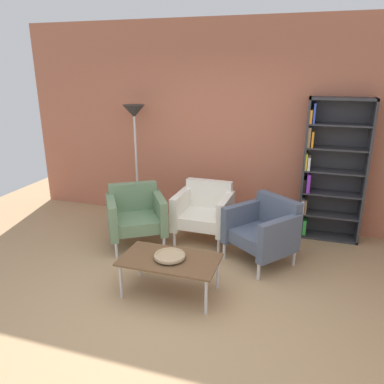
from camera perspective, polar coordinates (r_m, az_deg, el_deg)
ground_plane at (r=3.86m, az=-3.32°, el=-17.46°), size 8.32×8.32×0.00m
brick_back_panel at (r=5.55m, az=5.57°, el=9.94°), size 6.40×0.12×2.90m
bookshelf_tall at (r=5.34m, az=20.08°, el=2.96°), size 0.80×0.30×1.90m
coffee_table_low at (r=3.93m, az=-3.37°, el=-10.44°), size 1.00×0.56×0.40m
decorative_bowl at (r=3.89m, az=-3.39°, el=-9.58°), size 0.32×0.32×0.05m
armchair_spare_guest at (r=4.61m, az=10.81°, el=-5.53°), size 0.95×0.94×0.78m
armchair_corner_red at (r=5.03m, az=-8.49°, el=-3.35°), size 0.94×0.92×0.78m
armchair_by_bookshelf at (r=5.09m, az=1.88°, el=-2.86°), size 0.73×0.67×0.78m
floor_lamp_torchiere at (r=5.65m, az=-8.67°, el=9.94°), size 0.32×0.32×1.74m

